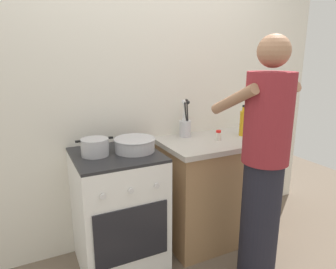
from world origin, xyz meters
The scene contains 10 objects.
ground centered at (0.00, 0.00, 0.00)m, with size 6.00×6.00×0.00m, color #6B5B4C.
back_wall centered at (0.20, 0.50, 1.25)m, with size 3.20×0.10×2.50m.
countertop centered at (0.55, 0.15, 0.45)m, with size 1.00×0.60×0.90m.
stove_range centered at (-0.35, 0.15, 0.45)m, with size 0.60×0.62×0.90m.
pot centered at (-0.49, 0.17, 0.96)m, with size 0.26×0.19×0.12m.
mixing_bowl centered at (-0.21, 0.14, 0.95)m, with size 0.30×0.30×0.10m.
utensil_crock centered at (0.32, 0.34, 1.00)m, with size 0.10×0.10×0.33m.
spice_bottle centered at (0.50, 0.11, 0.94)m, with size 0.04×0.04×0.09m.
oil_bottle centered at (0.79, 0.15, 1.01)m, with size 0.06×0.06×0.27m.
person centered at (0.47, -0.45, 0.86)m, with size 0.41×0.50×1.70m.
Camera 1 is at (-0.92, -1.85, 1.57)m, focal length 32.26 mm.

